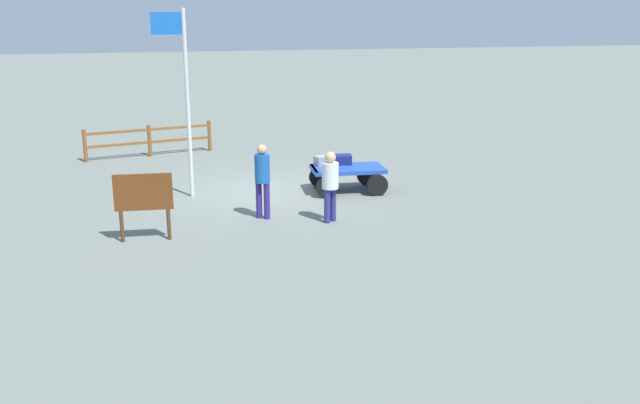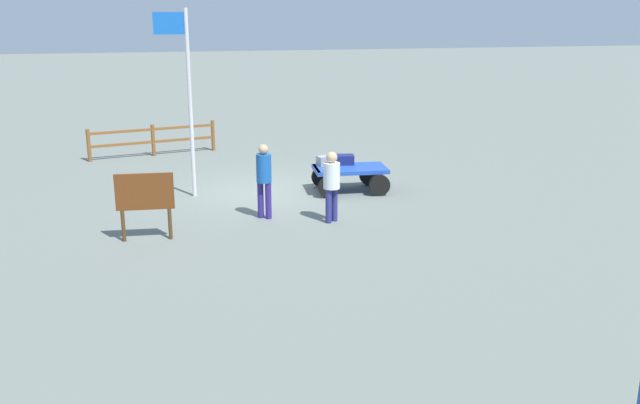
{
  "view_description": "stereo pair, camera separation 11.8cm",
  "coord_description": "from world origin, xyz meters",
  "px_view_note": "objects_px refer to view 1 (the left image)",
  "views": [
    {
      "loc": [
        2.74,
        17.46,
        4.7
      ],
      "look_at": [
        -0.04,
        6.0,
        1.37
      ],
      "focal_mm": 38.98,
      "sensor_mm": 36.0,
      "label": 1
    },
    {
      "loc": [
        2.63,
        17.48,
        4.7
      ],
      "look_at": [
        -0.04,
        6.0,
        1.37
      ],
      "focal_mm": 38.98,
      "sensor_mm": 36.0,
      "label": 2
    }
  ],
  "objects_px": {
    "luggage_cart": "(347,174)",
    "signboard": "(143,197)",
    "suitcase_navy": "(325,160)",
    "flagpole": "(184,90)",
    "suitcase_dark": "(342,160)",
    "worker_lead": "(330,181)",
    "worker_trailing": "(262,176)"
  },
  "relations": [
    {
      "from": "worker_lead",
      "to": "worker_trailing",
      "type": "bearing_deg",
      "value": -23.7
    },
    {
      "from": "suitcase_dark",
      "to": "signboard",
      "type": "bearing_deg",
      "value": 32.52
    },
    {
      "from": "suitcase_navy",
      "to": "signboard",
      "type": "distance_m",
      "value": 5.67
    },
    {
      "from": "suitcase_navy",
      "to": "signboard",
      "type": "relative_size",
      "value": 0.4
    },
    {
      "from": "suitcase_dark",
      "to": "signboard",
      "type": "height_order",
      "value": "signboard"
    },
    {
      "from": "luggage_cart",
      "to": "signboard",
      "type": "xyz_separation_m",
      "value": [
        5.14,
        2.88,
        0.48
      ]
    },
    {
      "from": "worker_lead",
      "to": "signboard",
      "type": "distance_m",
      "value": 4.06
    },
    {
      "from": "luggage_cart",
      "to": "worker_lead",
      "type": "relative_size",
      "value": 1.21
    },
    {
      "from": "suitcase_dark",
      "to": "signboard",
      "type": "xyz_separation_m",
      "value": [
        5.1,
        3.25,
        0.17
      ]
    },
    {
      "from": "suitcase_dark",
      "to": "flagpole",
      "type": "relative_size",
      "value": 0.12
    },
    {
      "from": "flagpole",
      "to": "signboard",
      "type": "distance_m",
      "value": 3.92
    },
    {
      "from": "luggage_cart",
      "to": "suitcase_navy",
      "type": "bearing_deg",
      "value": -36.77
    },
    {
      "from": "flagpole",
      "to": "signboard",
      "type": "xyz_separation_m",
      "value": [
        1.07,
        3.33,
        -1.77
      ]
    },
    {
      "from": "worker_lead",
      "to": "flagpole",
      "type": "bearing_deg",
      "value": -44.8
    },
    {
      "from": "suitcase_navy",
      "to": "suitcase_dark",
      "type": "distance_m",
      "value": 0.47
    },
    {
      "from": "luggage_cart",
      "to": "suitcase_dark",
      "type": "distance_m",
      "value": 0.49
    },
    {
      "from": "luggage_cart",
      "to": "worker_lead",
      "type": "bearing_deg",
      "value": 66.27
    },
    {
      "from": "suitcase_navy",
      "to": "suitcase_dark",
      "type": "relative_size",
      "value": 0.98
    },
    {
      "from": "flagpole",
      "to": "luggage_cart",
      "type": "bearing_deg",
      "value": 173.74
    },
    {
      "from": "suitcase_navy",
      "to": "worker_lead",
      "type": "xyz_separation_m",
      "value": [
        0.59,
        2.88,
        0.18
      ]
    },
    {
      "from": "suitcase_dark",
      "to": "luggage_cart",
      "type": "bearing_deg",
      "value": 96.54
    },
    {
      "from": "suitcase_navy",
      "to": "flagpole",
      "type": "xyz_separation_m",
      "value": [
        3.56,
        -0.07,
        1.95
      ]
    },
    {
      "from": "worker_lead",
      "to": "worker_trailing",
      "type": "relative_size",
      "value": 0.94
    },
    {
      "from": "worker_lead",
      "to": "flagpole",
      "type": "height_order",
      "value": "flagpole"
    },
    {
      "from": "suitcase_dark",
      "to": "worker_trailing",
      "type": "height_order",
      "value": "worker_trailing"
    },
    {
      "from": "worker_lead",
      "to": "signboard",
      "type": "height_order",
      "value": "worker_lead"
    },
    {
      "from": "suitcase_navy",
      "to": "worker_trailing",
      "type": "bearing_deg",
      "value": 48.2
    },
    {
      "from": "luggage_cart",
      "to": "worker_trailing",
      "type": "relative_size",
      "value": 1.13
    },
    {
      "from": "worker_trailing",
      "to": "flagpole",
      "type": "distance_m",
      "value": 3.28
    },
    {
      "from": "luggage_cart",
      "to": "suitcase_dark",
      "type": "height_order",
      "value": "suitcase_dark"
    },
    {
      "from": "suitcase_navy",
      "to": "worker_trailing",
      "type": "relative_size",
      "value": 0.33
    },
    {
      "from": "luggage_cart",
      "to": "flagpole",
      "type": "relative_size",
      "value": 0.42
    }
  ]
}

